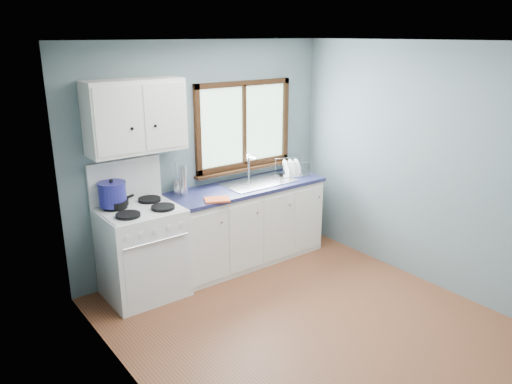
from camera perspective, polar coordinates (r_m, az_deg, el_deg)
floor at (r=4.77m, az=6.27°, el=-15.04°), size 3.20×3.60×0.02m
ceiling at (r=4.02m, az=7.52°, el=16.84°), size 3.20×3.60×0.02m
wall_back at (r=5.61m, az=-6.03°, el=4.11°), size 3.20×0.02×2.50m
wall_left at (r=3.38m, az=-13.45°, el=-5.65°), size 0.02×3.60×2.50m
wall_right at (r=5.43m, az=19.25°, el=2.73°), size 0.02×3.60×2.50m
gas_range at (r=5.16m, az=-12.89°, el=-6.39°), size 0.76×0.69×1.36m
base_cabinets at (r=5.80m, az=-1.12°, el=-4.06°), size 1.85×0.60×0.88m
countertop at (r=5.64m, az=-1.14°, el=0.57°), size 1.89×0.64×0.04m
sink at (r=5.75m, az=0.30°, el=0.50°), size 0.84×0.46×0.44m
window at (r=5.82m, az=-1.37°, el=6.96°), size 1.36×0.10×1.03m
upper_cabinets at (r=4.96m, az=-13.61°, el=8.40°), size 0.95×0.35×0.70m
skillet at (r=5.05m, az=-15.83°, el=-1.15°), size 0.43×0.35×0.05m
stockpot at (r=5.02m, az=-16.10°, el=-0.18°), size 0.31×0.31×0.27m
utensil_crock at (r=5.38m, az=-8.79°, el=0.69°), size 0.14×0.14×0.41m
thermos at (r=5.27m, az=-8.31°, el=1.24°), size 0.09×0.09×0.33m
soap_bottle at (r=5.42m, az=-8.16°, el=1.17°), size 0.10×0.10×0.23m
dish_towel at (r=5.13m, az=-4.48°, el=-0.88°), size 0.31×0.27×0.02m
dish_rack at (r=6.05m, az=4.18°, el=2.44°), size 0.45×0.39×0.20m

